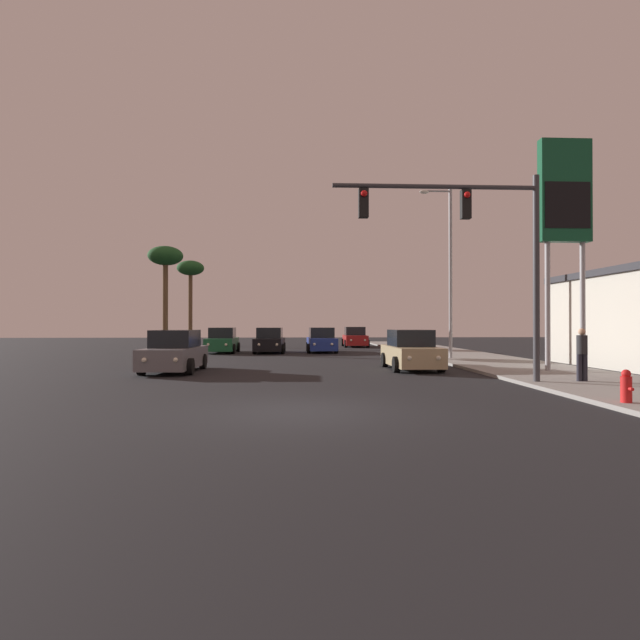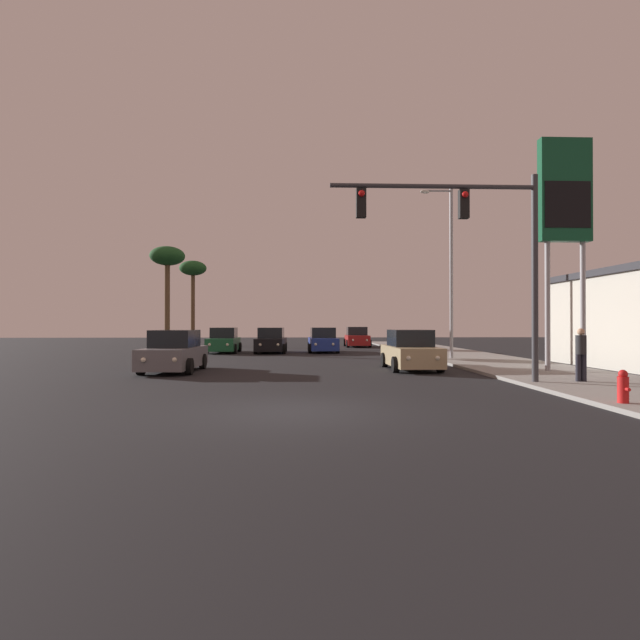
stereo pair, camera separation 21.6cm
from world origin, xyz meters
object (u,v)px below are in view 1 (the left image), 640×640
Objects in this scene: palm_tree_mid at (165,261)px; car_black at (270,341)px; car_grey at (175,353)px; car_blue at (321,341)px; car_green at (222,341)px; palm_tree_far at (190,272)px; gas_station_sign at (565,204)px; fire_hydrant at (626,387)px; car_red at (355,338)px; street_lamp at (448,264)px; pedestrian_on_sidewalk at (582,352)px; car_tan at (411,351)px; traffic_light_mast at (479,236)px.

car_black is at bearing -12.50° from palm_tree_mid.
car_blue is (6.61, 13.58, 0.00)m from car_grey.
car_green is at bearing 0.11° from car_blue.
car_green is 13.53m from palm_tree_far.
car_grey is 0.48× the size of gas_station_sign.
palm_tree_mid is at bearing -19.02° from car_green.
fire_hydrant is at bearing 118.38° from car_green.
car_blue is at bearing 68.88° from car_red.
car_green is 25.80m from fire_hydrant.
pedestrian_on_sidewalk is at bearing -84.63° from street_lamp.
car_grey is at bearing 160.37° from pedestrian_on_sidewalk.
palm_tree_mid is at bearing 152.27° from street_lamp.
gas_station_sign is (15.42, -14.75, 5.86)m from car_green.
car_tan is at bearing 90.95° from car_red.
car_red is 0.57× the size of palm_tree_far.
palm_tree_mid reaches higher than car_red.
gas_station_sign is at bearing -71.17° from street_lamp.
car_black is 19.85m from gas_station_sign.
palm_tree_mid is at bearing 140.50° from gas_station_sign.
street_lamp reaches higher than car_red.
gas_station_sign reaches higher than car_tan.
street_lamp is at bearing 88.27° from fire_hydrant.
gas_station_sign reaches higher than car_red.
car_grey is 5.72× the size of fire_hydrant.
traffic_light_mast is 0.73× the size of street_lamp.
palm_tree_mid is 0.96× the size of palm_tree_far.
fire_hydrant is 38.43m from palm_tree_far.
car_green is at bearing 136.28° from gas_station_sign.
pedestrian_on_sidewalk is at bearing 109.47° from car_blue.
car_green is 1.00× the size of car_blue.
palm_tree_mid reaches higher than car_green.
fire_hydrant is at bearing 96.10° from car_red.
car_blue and car_tan have the same top height.
car_tan is at bearing 120.22° from car_black.
car_green is at bearing -87.47° from car_grey.
car_red is at bearing -114.34° from car_blue.
palm_tree_far is (-4.57, 24.69, 5.81)m from car_grey.
pedestrian_on_sidewalk is at bearing 125.80° from car_tan.
car_black is 9.33m from palm_tree_mid.
gas_station_sign reaches higher than car_green.
car_blue is 19.94m from pedestrian_on_sidewalk.
traffic_light_mast is at bearing 114.82° from car_black.
car_black is (3.19, -0.26, 0.00)m from car_green.
car_red is 0.59× the size of palm_tree_mid.
palm_tree_far is at bearing 116.70° from fire_hydrant.
car_green is at bearing 120.29° from traffic_light_mast.
palm_tree_far reaches higher than traffic_light_mast.
car_green is at bearing 40.47° from car_red.
palm_tree_far is (-17.50, 19.00, 1.45)m from street_lamp.
street_lamp is at bearing 95.37° from pedestrian_on_sidewalk.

